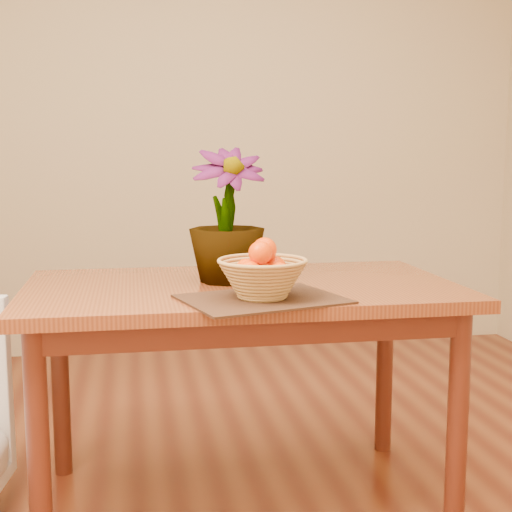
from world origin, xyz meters
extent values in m
cube|color=beige|center=(0.00, 2.25, 1.35)|extent=(4.00, 0.02, 2.70)
cube|color=brown|center=(0.00, 0.30, 0.73)|extent=(1.40, 0.80, 0.04)
cube|color=#481C10|center=(0.00, 0.30, 0.67)|extent=(1.28, 0.68, 0.08)
cylinder|color=#481C10|center=(-0.62, -0.02, 0.35)|extent=(0.06, 0.06, 0.71)
cylinder|color=#481C10|center=(0.62, -0.02, 0.35)|extent=(0.06, 0.06, 0.71)
cylinder|color=#481C10|center=(-0.62, 0.62, 0.35)|extent=(0.06, 0.06, 0.71)
cylinder|color=#481C10|center=(0.62, 0.62, 0.35)|extent=(0.06, 0.06, 0.71)
cube|color=#3D2416|center=(0.02, 0.03, 0.75)|extent=(0.52, 0.44, 0.01)
cylinder|color=tan|center=(0.02, 0.03, 0.76)|extent=(0.13, 0.13, 0.01)
sphere|color=#F85404|center=(0.02, 0.03, 0.83)|extent=(0.06, 0.06, 0.06)
sphere|color=#F85404|center=(0.06, 0.07, 0.84)|extent=(0.07, 0.07, 0.07)
sphere|color=#F85404|center=(-0.02, 0.07, 0.83)|extent=(0.07, 0.07, 0.07)
sphere|color=#F85404|center=(-0.02, -0.01, 0.84)|extent=(0.07, 0.07, 0.07)
sphere|color=#F85404|center=(0.06, -0.02, 0.83)|extent=(0.07, 0.07, 0.07)
sphere|color=#F85404|center=(0.03, 0.05, 0.89)|extent=(0.07, 0.07, 0.07)
sphere|color=#F85404|center=(0.01, 0.00, 0.89)|extent=(0.07, 0.07, 0.07)
imported|color=#144815|center=(-0.04, 0.35, 0.97)|extent=(0.26, 0.26, 0.44)
camera|label=1|loc=(-0.35, -1.97, 1.17)|focal=50.00mm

